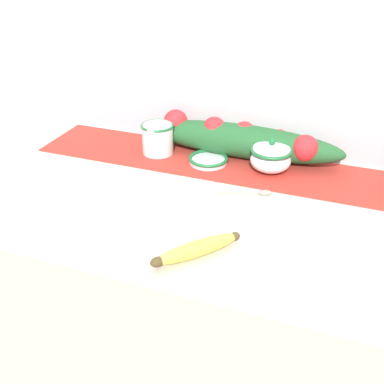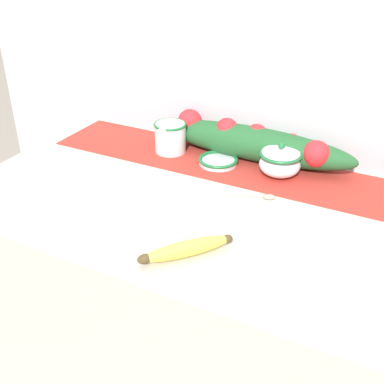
{
  "view_description": "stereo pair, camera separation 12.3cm",
  "coord_description": "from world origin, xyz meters",
  "px_view_note": "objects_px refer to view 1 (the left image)",
  "views": [
    {
      "loc": [
        0.33,
        -1.04,
        1.52
      ],
      "look_at": [
        -0.04,
        -0.04,
        0.91
      ],
      "focal_mm": 45.0,
      "sensor_mm": 36.0,
      "label": 1
    },
    {
      "loc": [
        0.45,
        -1.0,
        1.52
      ],
      "look_at": [
        -0.04,
        -0.04,
        0.91
      ],
      "focal_mm": 45.0,
      "sensor_mm": 36.0,
      "label": 2
    }
  ],
  "objects_px": {
    "sugar_bowl": "(271,157)",
    "spoon": "(261,193)",
    "cream_pitcher": "(158,137)",
    "small_dish": "(208,160)",
    "banana": "(197,249)"
  },
  "relations": [
    {
      "from": "sugar_bowl",
      "to": "spoon",
      "type": "height_order",
      "value": "sugar_bowl"
    },
    {
      "from": "cream_pitcher",
      "to": "small_dish",
      "type": "bearing_deg",
      "value": -4.91
    },
    {
      "from": "banana",
      "to": "sugar_bowl",
      "type": "bearing_deg",
      "value": 82.36
    },
    {
      "from": "sugar_bowl",
      "to": "small_dish",
      "type": "bearing_deg",
      "value": -175.82
    },
    {
      "from": "small_dish",
      "to": "cream_pitcher",
      "type": "bearing_deg",
      "value": 175.09
    },
    {
      "from": "cream_pitcher",
      "to": "sugar_bowl",
      "type": "height_order",
      "value": "sugar_bowl"
    },
    {
      "from": "small_dish",
      "to": "sugar_bowl",
      "type": "bearing_deg",
      "value": 4.18
    },
    {
      "from": "banana",
      "to": "spoon",
      "type": "distance_m",
      "value": 0.33
    },
    {
      "from": "cream_pitcher",
      "to": "banana",
      "type": "distance_m",
      "value": 0.56
    },
    {
      "from": "banana",
      "to": "spoon",
      "type": "height_order",
      "value": "banana"
    },
    {
      "from": "sugar_bowl",
      "to": "small_dish",
      "type": "distance_m",
      "value": 0.19
    },
    {
      "from": "cream_pitcher",
      "to": "small_dish",
      "type": "xyz_separation_m",
      "value": [
        0.17,
        -0.02,
        -0.04
      ]
    },
    {
      "from": "sugar_bowl",
      "to": "small_dish",
      "type": "xyz_separation_m",
      "value": [
        -0.19,
        -0.01,
        -0.03
      ]
    },
    {
      "from": "small_dish",
      "to": "banana",
      "type": "xyz_separation_m",
      "value": [
        0.13,
        -0.45,
        0.01
      ]
    },
    {
      "from": "small_dish",
      "to": "banana",
      "type": "height_order",
      "value": "banana"
    }
  ]
}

